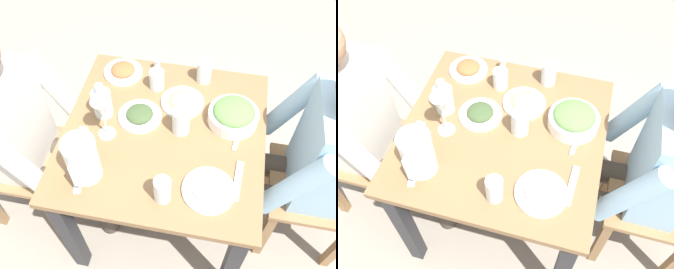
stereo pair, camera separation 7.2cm
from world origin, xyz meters
The scene contains 22 objects.
ground_plane centered at (0.00, 0.00, 0.00)m, with size 8.00×8.00×0.00m, color gray.
dining_table centered at (0.00, 0.00, 0.58)m, with size 0.82×0.82×0.71m.
chair_near centered at (0.06, -0.76, 0.49)m, with size 0.40×0.40×0.87m.
diner_near centered at (0.06, -0.56, 0.64)m, with size 0.48×0.53×1.16m.
diner_far centered at (-0.03, 0.56, 0.64)m, with size 0.48×0.53×1.16m.
water_pitcher centered at (0.24, -0.25, 0.81)m, with size 0.16×0.12×0.19m.
salad_bowl centered at (-0.11, 0.27, 0.76)m, with size 0.21×0.21×0.09m.
plate_dolmas centered at (-0.06, -0.11, 0.73)m, with size 0.18×0.18×0.04m.
plate_yoghurt centered at (0.24, 0.21, 0.73)m, with size 0.19×0.19×0.05m.
plate_fries centered at (-0.17, 0.05, 0.73)m, with size 0.18×0.18×0.04m.
plate_rice_curry centered at (-0.30, -0.25, 0.73)m, with size 0.18×0.18×0.04m.
water_glass_near_left centered at (0.29, 0.05, 0.77)m, with size 0.06×0.06×0.11m, color silver.
water_glass_far_right centered at (-0.24, -0.08, 0.76)m, with size 0.07×0.07×0.09m, color silver.
water_glass_by_pitcher centered at (-0.02, 0.06, 0.77)m, with size 0.07×0.07×0.11m, color silver.
water_glass_near_right centered at (-0.33, 0.12, 0.77)m, with size 0.07×0.07×0.10m, color silver.
wine_glass centered at (0.05, -0.22, 0.86)m, with size 0.08×0.08×0.20m.
oil_carafe centered at (-0.05, -0.27, 0.77)m, with size 0.08×0.08×0.16m.
salt_shaker centered at (-0.36, -0.10, 0.74)m, with size 0.03×0.03×0.05m.
fork_near centered at (0.17, 0.31, 0.72)m, with size 0.17×0.03×0.01m, color silver.
knife_near centered at (-0.05, 0.30, 0.72)m, with size 0.18×0.02×0.01m, color silver.
fork_far centered at (0.25, -0.27, 0.72)m, with size 0.17×0.03×0.01m, color silver.
knife_far centered at (-0.12, 0.31, 0.72)m, with size 0.18×0.02×0.01m, color silver.
Camera 1 is at (0.89, 0.19, 1.90)m, focal length 39.25 mm.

